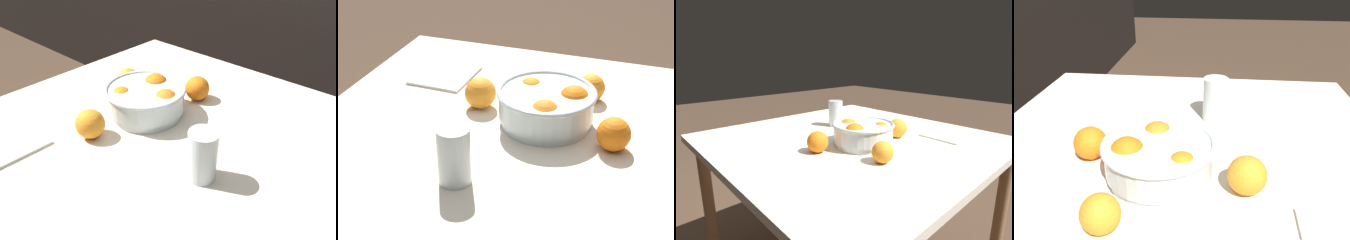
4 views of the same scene
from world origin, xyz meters
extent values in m
cube|color=beige|center=(0.00, 0.00, 0.73)|extent=(1.08, 1.07, 0.03)
cylinder|color=#936B47|center=(-0.48, 0.47, 0.36)|extent=(0.05, 0.05, 0.72)
cylinder|color=silver|center=(-0.10, 0.04, 0.76)|extent=(0.22, 0.22, 0.02)
cylinder|color=silver|center=(-0.10, 0.04, 0.80)|extent=(0.23, 0.23, 0.06)
torus|color=silver|center=(-0.10, 0.04, 0.84)|extent=(0.24, 0.24, 0.01)
sphere|color=orange|center=(-0.03, 0.05, 0.81)|extent=(0.08, 0.08, 0.08)
sphere|color=orange|center=(-0.12, 0.10, 0.81)|extent=(0.08, 0.08, 0.08)
sphere|color=orange|center=(-0.15, -0.02, 0.81)|extent=(0.07, 0.07, 0.07)
cylinder|color=#F4A314|center=(0.19, -0.08, 0.80)|extent=(0.06, 0.06, 0.09)
cylinder|color=silver|center=(0.19, -0.08, 0.81)|extent=(0.07, 0.07, 0.13)
sphere|color=orange|center=(-0.13, -0.15, 0.79)|extent=(0.08, 0.08, 0.08)
sphere|color=orange|center=(-0.26, 0.11, 0.79)|extent=(0.07, 0.07, 0.07)
sphere|color=orange|center=(-0.04, 0.21, 0.79)|extent=(0.08, 0.08, 0.08)
cube|color=white|center=(-0.27, -0.31, 0.75)|extent=(0.18, 0.16, 0.01)
camera|label=1|loc=(0.52, -0.56, 1.28)|focal=35.00mm
camera|label=2|loc=(1.06, 0.34, 1.44)|focal=60.00mm
camera|label=3|loc=(-0.77, 0.75, 1.10)|focal=28.00mm
camera|label=4|loc=(-0.68, -0.07, 1.19)|focal=35.00mm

